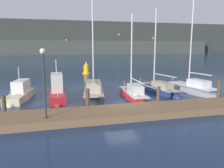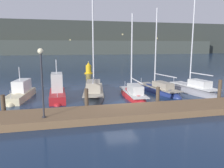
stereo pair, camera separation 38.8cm
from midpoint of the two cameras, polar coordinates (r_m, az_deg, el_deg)
name	(u,v)px [view 1 (the left image)]	position (r m, az deg, el deg)	size (l,w,h in m)	color
ground_plane	(121,106)	(16.96, 1.83, -5.68)	(400.00, 400.00, 0.00)	#192D4C
dock	(132,112)	(14.69, 4.43, -7.25)	(23.28, 2.80, 0.45)	brown
mooring_pile_0	(4,106)	(15.85, -27.00, -5.20)	(0.28, 0.28, 1.43)	#4C3D2D
mooring_pile_1	(88,100)	(15.52, -7.08, -4.16)	(0.28, 0.28, 1.60)	#4C3D2D
mooring_pile_2	(158,96)	(17.03, 11.37, -3.20)	(0.28, 0.28, 1.50)	#4C3D2D
mooring_pile_3	(219,91)	(19.91, 25.63, -1.57)	(0.28, 0.28, 1.86)	#4C3D2D
motorboat_berth_1	(20,97)	(20.56, -23.34, -3.09)	(2.26, 5.37, 3.48)	beige
motorboat_berth_2	(57,95)	(19.46, -14.64, -2.73)	(1.46, 4.86, 3.97)	red
sailboat_berth_3	(94,95)	(19.87, -5.38, -2.76)	(3.14, 7.81, 12.17)	#2D3338
sailboat_berth_4	(133,95)	(19.89, 4.88, -3.00)	(1.92, 6.57, 8.02)	red
sailboat_berth_5	(157,91)	(22.50, 11.25, -1.70)	(2.97, 7.15, 8.86)	navy
sailboat_berth_6	(192,91)	(23.04, 19.82, -1.76)	(2.93, 6.71, 10.51)	gray
channel_buoy	(86,69)	(36.85, -7.00, 3.90)	(1.39, 1.39, 2.05)	gold
dock_lamppost	(44,72)	(12.80, -18.24, 2.97)	(0.32, 0.32, 3.98)	#2D2D33
hillside_backdrop	(67,39)	(132.96, -11.69, 11.40)	(240.00, 23.00, 18.73)	#333833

